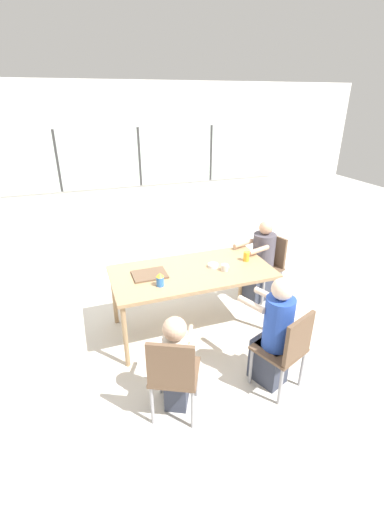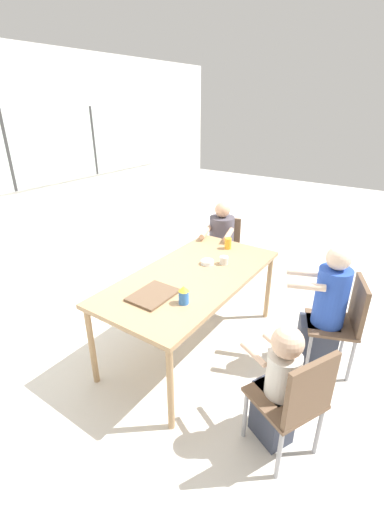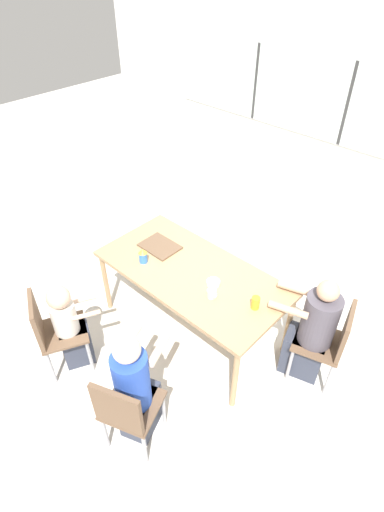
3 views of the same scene
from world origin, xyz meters
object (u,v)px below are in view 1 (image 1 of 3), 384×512
(coffee_mug, at_px, (225,268))
(bowl_white_shallow, at_px, (213,265))
(chair_for_toddler, at_px, (173,372))
(chair_for_man_blue_shirt, at_px, (269,261))
(sippy_cup, at_px, (160,279))
(chair_for_woman_green_shirt, at_px, (288,347))
(person_toddler, at_px, (176,364))
(person_man_blue_shirt, at_px, (261,265))
(person_woman_green_shirt, at_px, (274,336))
(juice_glass, at_px, (246,256))

(coffee_mug, relative_size, bowl_white_shallow, 0.73)
(bowl_white_shallow, bearing_deg, chair_for_toddler, -125.58)
(chair_for_man_blue_shirt, relative_size, chair_for_toddler, 1.00)
(chair_for_man_blue_shirt, xyz_separation_m, sippy_cup, (-1.68, -0.60, 0.33))
(chair_for_woman_green_shirt, xyz_separation_m, sippy_cup, (-0.91, 1.01, 0.33))
(chair_for_man_blue_shirt, bearing_deg, person_toddler, 111.76)
(person_man_blue_shirt, relative_size, person_toddler, 1.18)
(person_woman_green_shirt, height_order, person_toddler, person_woman_green_shirt)
(person_man_blue_shirt, xyz_separation_m, juice_glass, (-0.41, -0.31, 0.33))
(chair_for_toddler, distance_m, bowl_white_shallow, 1.47)
(chair_for_toddler, bearing_deg, person_woman_green_shirt, 32.29)
(person_toddler, bearing_deg, sippy_cup, 110.21)
(person_woman_green_shirt, xyz_separation_m, coffee_mug, (-0.07, 0.95, 0.28))
(coffee_mug, distance_m, sippy_cup, 0.78)
(coffee_mug, bearing_deg, sippy_cup, -173.54)
(sippy_cup, xyz_separation_m, juice_glass, (1.12, 0.24, -0.02))
(sippy_cup, bearing_deg, person_woman_green_shirt, -45.30)
(chair_for_toddler, distance_m, person_woman_green_shirt, 1.01)
(person_man_blue_shirt, distance_m, person_toddler, 2.12)
(person_man_blue_shirt, bearing_deg, bowl_white_shallow, 94.72)
(coffee_mug, xyz_separation_m, sippy_cup, (-0.78, -0.09, 0.04))
(sippy_cup, bearing_deg, bowl_white_shallow, 17.50)
(bowl_white_shallow, bearing_deg, chair_for_man_blue_shirt, 20.93)
(chair_for_toddler, xyz_separation_m, coffee_mug, (0.93, 1.05, 0.29))
(chair_for_man_blue_shirt, bearing_deg, bowl_white_shallow, 94.00)
(bowl_white_shallow, bearing_deg, chair_for_woman_green_shirt, -79.55)
(person_woman_green_shirt, bearing_deg, chair_for_man_blue_shirt, 38.67)
(chair_for_man_blue_shirt, height_order, person_man_blue_shirt, person_man_blue_shirt)
(chair_for_toddler, xyz_separation_m, bowl_white_shallow, (0.84, 1.18, 0.28))
(person_woman_green_shirt, height_order, bowl_white_shallow, person_woman_green_shirt)
(person_woman_green_shirt, bearing_deg, chair_for_woman_green_shirt, -90.00)
(chair_for_man_blue_shirt, xyz_separation_m, chair_for_toddler, (-1.84, -1.56, 0.00))
(person_toddler, bearing_deg, person_woman_green_shirt, 24.21)
(chair_for_woman_green_shirt, bearing_deg, sippy_cup, 110.50)
(person_woman_green_shirt, xyz_separation_m, bowl_white_shallow, (-0.17, 1.07, 0.26))
(person_toddler, height_order, bowl_white_shallow, person_toddler)
(chair_for_woman_green_shirt, distance_m, chair_for_man_blue_shirt, 1.78)
(sippy_cup, relative_size, bowl_white_shallow, 1.26)
(chair_for_woman_green_shirt, height_order, person_woman_green_shirt, person_woman_green_shirt)
(chair_for_man_blue_shirt, bearing_deg, sippy_cup, 92.62)
(chair_for_toddler, height_order, person_woman_green_shirt, person_woman_green_shirt)
(coffee_mug, bearing_deg, bowl_white_shallow, 125.84)
(chair_for_man_blue_shirt, distance_m, person_toddler, 2.27)
(juice_glass, bearing_deg, chair_for_toddler, -136.87)
(chair_for_man_blue_shirt, bearing_deg, person_man_blue_shirt, 90.00)
(chair_for_man_blue_shirt, xyz_separation_m, person_toddler, (-1.77, -1.42, -0.06))
(person_toddler, xyz_separation_m, sippy_cup, (0.09, 0.82, 0.39))
(chair_for_toddler, distance_m, coffee_mug, 1.44)
(chair_for_toddler, bearing_deg, person_toddler, 90.00)
(person_man_blue_shirt, bearing_deg, sippy_cup, 92.89)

